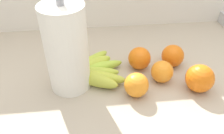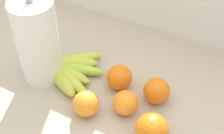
# 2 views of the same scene
# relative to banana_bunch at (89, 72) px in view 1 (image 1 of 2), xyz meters

# --- Properties ---
(wall_back) EXTENTS (2.38, 0.06, 1.30)m
(wall_back) POSITION_rel_banana_bunch_xyz_m (0.24, 0.35, -0.24)
(wall_back) COLOR silver
(wall_back) RESTS_ON ground
(banana_bunch) EXTENTS (0.20, 0.21, 0.04)m
(banana_bunch) POSITION_rel_banana_bunch_xyz_m (0.00, 0.00, 0.00)
(banana_bunch) COLOR #B3BF3F
(banana_bunch) RESTS_ON counter
(orange_right) EXTENTS (0.07, 0.07, 0.07)m
(orange_right) POSITION_rel_banana_bunch_xyz_m (0.27, 0.03, 0.02)
(orange_right) COLOR orange
(orange_right) RESTS_ON counter
(orange_center) EXTENTS (0.08, 0.08, 0.08)m
(orange_center) POSITION_rel_banana_bunch_xyz_m (0.30, -0.09, 0.02)
(orange_center) COLOR orange
(orange_center) RESTS_ON counter
(orange_back_left) EXTENTS (0.07, 0.07, 0.07)m
(orange_back_left) POSITION_rel_banana_bunch_xyz_m (0.21, -0.04, 0.01)
(orange_back_left) COLOR orange
(orange_back_left) RESTS_ON counter
(orange_back_right) EXTENTS (0.07, 0.07, 0.07)m
(orange_back_right) POSITION_rel_banana_bunch_xyz_m (0.16, 0.03, 0.02)
(orange_back_right) COLOR orange
(orange_back_right) RESTS_ON counter
(orange_far_right) EXTENTS (0.07, 0.07, 0.07)m
(orange_far_right) POSITION_rel_banana_bunch_xyz_m (0.13, -0.09, 0.01)
(orange_far_right) COLOR orange
(orange_far_right) RESTS_ON counter
(paper_towel_roll) EXTENTS (0.11, 0.11, 0.28)m
(paper_towel_roll) POSITION_rel_banana_bunch_xyz_m (-0.06, -0.03, 0.10)
(paper_towel_roll) COLOR white
(paper_towel_roll) RESTS_ON counter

